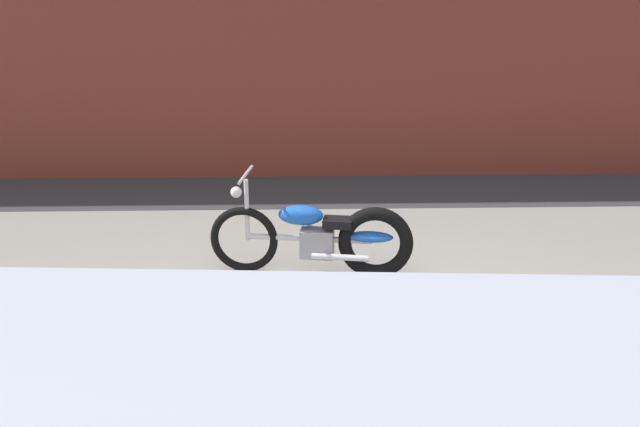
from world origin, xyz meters
TOP-DOWN VIEW (x-y plane):
  - ground_plane at (0.00, 0.00)m, footprint 80.00×80.00m
  - sidewalk_slab at (0.00, 1.75)m, footprint 36.00×3.50m
  - motorcycle_blue at (-0.15, 1.51)m, footprint 2.00×0.64m

SIDE VIEW (x-z plane):
  - ground_plane at x=0.00m, z-range 0.00..0.00m
  - sidewalk_slab at x=0.00m, z-range 0.00..0.01m
  - motorcycle_blue at x=-0.15m, z-range -0.12..0.91m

